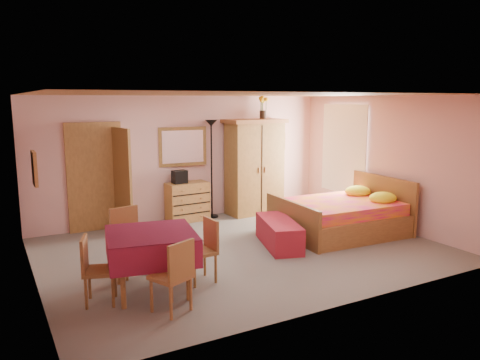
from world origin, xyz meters
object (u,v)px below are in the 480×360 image
stereo (180,177)px  bed (340,207)px  wall_mirror (183,147)px  floor_lamp (212,169)px  bench (279,233)px  chair_east (200,251)px  dining_table (152,262)px  chair_south (171,276)px  sunflower_vase (263,107)px  chest_of_drawers (188,202)px  chair_north (131,242)px  wardrobe (254,167)px  chair_west (100,270)px

stereo → bed: (2.33, -2.27, -0.43)m
wall_mirror → floor_lamp: size_ratio=0.49×
stereo → bed: size_ratio=0.13×
bench → chair_east: size_ratio=1.55×
dining_table → chair_east: bearing=2.2°
dining_table → chair_south: 0.67m
wall_mirror → bed: size_ratio=0.47×
sunflower_vase → bed: bearing=-80.7°
bed → chair_south: size_ratio=2.48×
chest_of_drawers → bed: (2.16, -2.27, 0.11)m
sunflower_vase → chair_south: (-3.62, -3.83, -1.90)m
chair_east → bed: bearing=-77.6°
wall_mirror → chair_north: 3.44m
wardrobe → chair_east: bearing=-133.7°
bench → sunflower_vase: bearing=65.1°
stereo → chair_east: bearing=-107.0°
chair_north → chair_east: bearing=123.4°
sunflower_vase → chest_of_drawers: bearing=178.1°
chair_east → stereo: bearing=-20.1°
wall_mirror → chair_north: size_ratio=1.07×
wardrobe → bed: bearing=-77.3°
stereo → bench: (0.90, -2.36, -0.72)m
wall_mirror → wardrobe: (1.57, -0.30, -0.50)m
sunflower_vase → stereo: bearing=178.4°
bed → chair_south: (-3.99, -1.62, -0.07)m
chair_north → chair_west: bearing=39.9°
stereo → bench: stereo is taller
floor_lamp → stereo: bearing=-177.2°
floor_lamp → chair_east: floor_lamp is taller
wall_mirror → sunflower_vase: (1.80, -0.27, 0.80)m
wall_mirror → bench: size_ratio=0.76×
chest_of_drawers → wardrobe: 1.70m
stereo → floor_lamp: bearing=2.8°
wardrobe → chair_east: size_ratio=2.38×
floor_lamp → bench: (0.15, -2.40, -0.82)m
dining_table → chair_south: bearing=-88.8°
chest_of_drawers → stereo: bearing=179.6°
wall_mirror → dining_table: 4.06m
wall_mirror → chair_west: wall_mirror is taller
dining_table → wardrobe: bearing=42.5°
stereo → chest_of_drawers: bearing=2.1°
bench → chair_south: (-2.55, -1.52, 0.22)m
wardrobe → chair_south: size_ratio=2.34×
floor_lamp → wardrobe: 1.00m
bench → bed: bearing=3.7°
bed → chair_south: 4.30m
stereo → bed: stereo is taller
bed → chair_west: (-4.67, -0.98, -0.08)m
wall_mirror → sunflower_vase: sunflower_vase is taller
chair_north → chest_of_drawers: bearing=-139.8°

